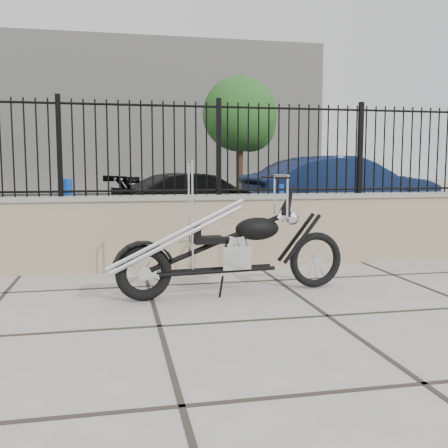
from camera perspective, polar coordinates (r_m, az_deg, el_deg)
ground_plane at (r=4.50m, az=-7.03°, el=-11.01°), size 90.00×90.00×0.00m
parking_lot at (r=16.84m, az=-10.56°, el=1.67°), size 30.00×30.00×0.00m
retaining_wall at (r=6.84m, az=-8.82°, el=-0.93°), size 14.00×0.36×0.96m
iron_fence at (r=6.79m, az=-8.98°, el=8.14°), size 14.00×0.08×1.20m
background_building at (r=30.90m, az=-11.29°, el=11.16°), size 22.00×6.00×8.00m
chopper_motorcycle at (r=5.40m, az=0.65°, el=-0.34°), size 2.39×0.65×1.42m
car_black at (r=11.91m, az=-2.64°, el=2.74°), size 4.40×2.99×1.18m
car_blue at (r=13.00m, az=12.62°, el=3.74°), size 4.89×2.10×1.57m
bollard_a at (r=8.55m, az=-16.53°, el=0.91°), size 0.14×0.14×1.14m
bollard_b at (r=10.00m, az=6.17°, el=1.48°), size 0.14×0.14×0.99m
tree_right at (r=21.45m, az=1.73°, el=12.23°), size 3.00×3.00×5.06m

